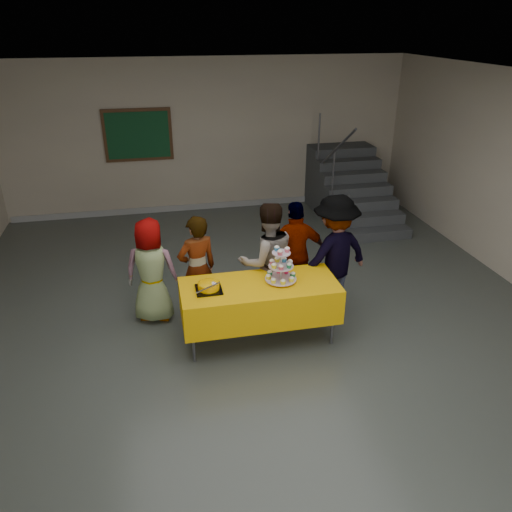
# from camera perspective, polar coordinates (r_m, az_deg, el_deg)

# --- Properties ---
(room_shell) EXTENTS (10.00, 10.04, 3.02)m
(room_shell) POSITION_cam_1_polar(r_m,az_deg,el_deg) (5.31, 1.14, 9.21)
(room_shell) COLOR #4C514C
(room_shell) RESTS_ON ground
(bake_table) EXTENTS (1.88, 0.78, 0.77)m
(bake_table) POSITION_cam_1_polar(r_m,az_deg,el_deg) (6.03, 0.40, -5.04)
(bake_table) COLOR #595960
(bake_table) RESTS_ON ground
(cupcake_stand) EXTENTS (0.38, 0.38, 0.44)m
(cupcake_stand) POSITION_cam_1_polar(r_m,az_deg,el_deg) (5.93, 2.87, -1.43)
(cupcake_stand) COLOR silver
(cupcake_stand) RESTS_ON bake_table
(bear_cake) EXTENTS (0.32, 0.36, 0.12)m
(bear_cake) POSITION_cam_1_polar(r_m,az_deg,el_deg) (5.80, -5.44, -3.40)
(bear_cake) COLOR black
(bear_cake) RESTS_ON bake_table
(schoolchild_a) EXTENTS (0.77, 0.60, 1.40)m
(schoolchild_a) POSITION_cam_1_polar(r_m,az_deg,el_deg) (6.53, -11.86, -1.67)
(schoolchild_a) COLOR slate
(schoolchild_a) RESTS_ON ground
(schoolchild_b) EXTENTS (0.61, 0.50, 1.45)m
(schoolchild_b) POSITION_cam_1_polar(r_m,az_deg,el_deg) (6.41, -6.70, -1.53)
(schoolchild_b) COLOR slate
(schoolchild_b) RESTS_ON ground
(schoolchild_c) EXTENTS (0.84, 0.69, 1.59)m
(schoolchild_c) POSITION_cam_1_polar(r_m,az_deg,el_deg) (6.42, 1.29, -0.60)
(schoolchild_c) COLOR #5C5C66
(schoolchild_c) RESTS_ON ground
(schoolchild_d) EXTENTS (0.88, 0.39, 1.49)m
(schoolchild_d) POSITION_cam_1_polar(r_m,az_deg,el_deg) (6.75, 4.55, 0.20)
(schoolchild_d) COLOR slate
(schoolchild_d) RESTS_ON ground
(schoolchild_e) EXTENTS (1.18, 0.89, 1.63)m
(schoolchild_e) POSITION_cam_1_polar(r_m,az_deg,el_deg) (6.64, 8.93, 0.16)
(schoolchild_e) COLOR slate
(schoolchild_e) RESTS_ON ground
(staircase) EXTENTS (1.30, 2.40, 2.04)m
(staircase) POSITION_cam_1_polar(r_m,az_deg,el_deg) (10.35, 10.54, 7.43)
(staircase) COLOR #424447
(staircase) RESTS_ON ground
(noticeboard) EXTENTS (1.30, 0.05, 1.00)m
(noticeboard) POSITION_cam_1_polar(r_m,az_deg,el_deg) (10.11, -13.34, 13.29)
(noticeboard) COLOR #472B16
(noticeboard) RESTS_ON ground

